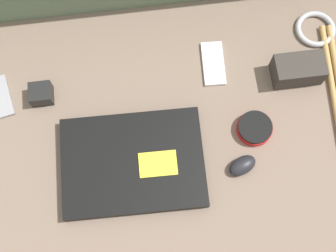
{
  "coord_description": "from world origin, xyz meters",
  "views": [
    {
      "loc": [
        -0.04,
        -0.34,
        1.24
      ],
      "look_at": [
        0.0,
        0.0,
        0.15
      ],
      "focal_mm": 50.0,
      "sensor_mm": 36.0,
      "label": 1
    }
  ],
  "objects_px": {
    "computer_mouse": "(242,165)",
    "camera_pouch": "(298,70)",
    "laptop": "(133,163)",
    "phone_silver": "(213,64)",
    "speaker_puck": "(255,128)",
    "charger_brick": "(41,94)"
  },
  "relations": [
    {
      "from": "computer_mouse",
      "to": "camera_pouch",
      "type": "relative_size",
      "value": 0.65
    },
    {
      "from": "laptop",
      "to": "camera_pouch",
      "type": "bearing_deg",
      "value": 24.26
    },
    {
      "from": "laptop",
      "to": "camera_pouch",
      "type": "xyz_separation_m",
      "value": [
        0.44,
        0.18,
        0.02
      ]
    },
    {
      "from": "computer_mouse",
      "to": "phone_silver",
      "type": "bearing_deg",
      "value": 72.43
    },
    {
      "from": "laptop",
      "to": "phone_silver",
      "type": "bearing_deg",
      "value": 47.31
    },
    {
      "from": "computer_mouse",
      "to": "phone_silver",
      "type": "relative_size",
      "value": 0.65
    },
    {
      "from": "speaker_puck",
      "to": "charger_brick",
      "type": "bearing_deg",
      "value": 163.55
    },
    {
      "from": "computer_mouse",
      "to": "camera_pouch",
      "type": "height_order",
      "value": "camera_pouch"
    },
    {
      "from": "speaker_puck",
      "to": "camera_pouch",
      "type": "height_order",
      "value": "camera_pouch"
    },
    {
      "from": "charger_brick",
      "to": "camera_pouch",
      "type": "bearing_deg",
      "value": -1.74
    },
    {
      "from": "computer_mouse",
      "to": "speaker_puck",
      "type": "bearing_deg",
      "value": 39.42
    },
    {
      "from": "camera_pouch",
      "to": "computer_mouse",
      "type": "bearing_deg",
      "value": -128.68
    },
    {
      "from": "speaker_puck",
      "to": "phone_silver",
      "type": "bearing_deg",
      "value": 111.18
    },
    {
      "from": "camera_pouch",
      "to": "charger_brick",
      "type": "distance_m",
      "value": 0.65
    },
    {
      "from": "laptop",
      "to": "computer_mouse",
      "type": "relative_size",
      "value": 4.29
    },
    {
      "from": "speaker_puck",
      "to": "camera_pouch",
      "type": "relative_size",
      "value": 0.7
    },
    {
      "from": "speaker_puck",
      "to": "camera_pouch",
      "type": "distance_m",
      "value": 0.19
    },
    {
      "from": "laptop",
      "to": "computer_mouse",
      "type": "bearing_deg",
      "value": -7.0
    },
    {
      "from": "laptop",
      "to": "phone_silver",
      "type": "xyz_separation_m",
      "value": [
        0.23,
        0.24,
        -0.01
      ]
    },
    {
      "from": "phone_silver",
      "to": "camera_pouch",
      "type": "xyz_separation_m",
      "value": [
        0.2,
        -0.06,
        0.03
      ]
    },
    {
      "from": "laptop",
      "to": "speaker_puck",
      "type": "bearing_deg",
      "value": 10.86
    },
    {
      "from": "laptop",
      "to": "phone_silver",
      "type": "height_order",
      "value": "laptop"
    }
  ]
}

